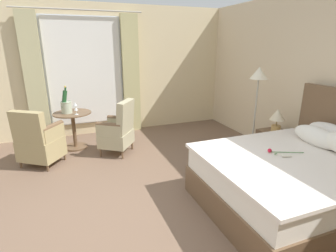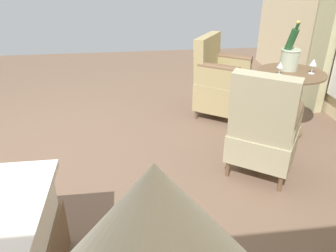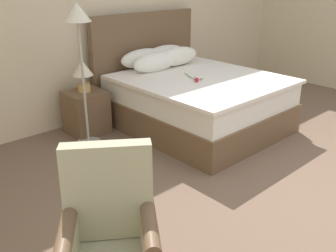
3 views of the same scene
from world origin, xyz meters
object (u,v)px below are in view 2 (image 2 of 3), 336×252
object	(u,v)px
wine_glass_near_bucket	(280,66)
armchair_by_window	(263,131)
side_table_round	(287,97)
wine_glass_near_edge	(313,63)
armchair_facing_bed	(219,82)
champagne_bucket	(290,56)

from	to	relation	value
wine_glass_near_bucket	armchair_by_window	bearing A→B (deg)	59.47
side_table_round	wine_glass_near_edge	bearing A→B (deg)	158.15
armchair_by_window	armchair_facing_bed	bearing A→B (deg)	-88.80
side_table_round	armchair_by_window	bearing A→B (deg)	52.52
champagne_bucket	wine_glass_near_edge	distance (m)	0.24
armchair_facing_bed	side_table_round	bearing A→B (deg)	136.73
side_table_round	wine_glass_near_bucket	world-z (taller)	wine_glass_near_bucket
wine_glass_near_edge	armchair_by_window	size ratio (longest dim) A/B	0.15
side_table_round	champagne_bucket	world-z (taller)	champagne_bucket
champagne_bucket	armchair_facing_bed	xyz separation A→B (m)	(0.59, -0.47, -0.43)
wine_glass_near_edge	champagne_bucket	bearing A→B (deg)	-41.59
champagne_bucket	armchair_by_window	distance (m)	1.09
armchair_facing_bed	armchair_by_window	bearing A→B (deg)	91.20
wine_glass_near_bucket	armchair_facing_bed	world-z (taller)	armchair_facing_bed
champagne_bucket	armchair_facing_bed	bearing A→B (deg)	-38.55
side_table_round	armchair_by_window	distance (m)	0.94
wine_glass_near_edge	armchair_facing_bed	world-z (taller)	armchair_facing_bed
side_table_round	armchair_facing_bed	world-z (taller)	armchair_facing_bed
wine_glass_near_edge	armchair_facing_bed	distance (m)	1.07
wine_glass_near_bucket	armchair_by_window	xyz separation A→B (m)	(0.40, 0.67, -0.35)
champagne_bucket	wine_glass_near_edge	size ratio (longest dim) A/B	3.31
champagne_bucket	wine_glass_near_edge	bearing A→B (deg)	138.41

